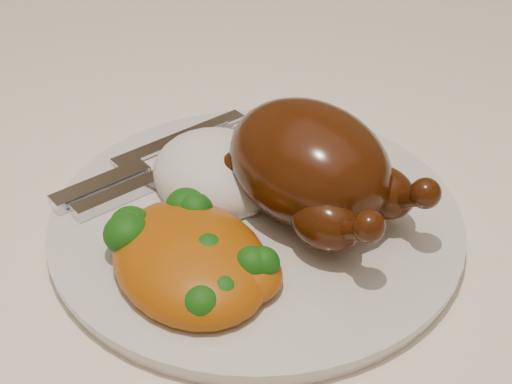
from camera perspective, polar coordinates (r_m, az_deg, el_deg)
The scene contains 7 objects.
dining_table at distance 0.70m, azimuth -1.86°, elevation -3.67°, with size 1.60×0.90×0.76m.
tablecloth at distance 0.65m, azimuth -1.98°, elevation 1.28°, with size 1.73×1.03×0.18m.
dinner_plate at distance 0.54m, azimuth 0.00°, elevation -2.26°, with size 0.30×0.30×0.01m, color silver.
roast_chicken at distance 0.52m, azimuth 4.50°, elevation 2.08°, with size 0.18×0.13×0.09m.
rice_mound at distance 0.56m, azimuth -3.16°, elevation 1.49°, with size 0.14×0.13×0.06m.
mac_and_cheese at distance 0.48m, azimuth -4.91°, elevation -5.31°, with size 0.16×0.14×0.05m.
cutlery at distance 0.58m, azimuth -9.36°, elevation 1.55°, with size 0.06×0.20×0.01m.
Camera 1 is at (0.34, -0.41, 1.11)m, focal length 50.00 mm.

